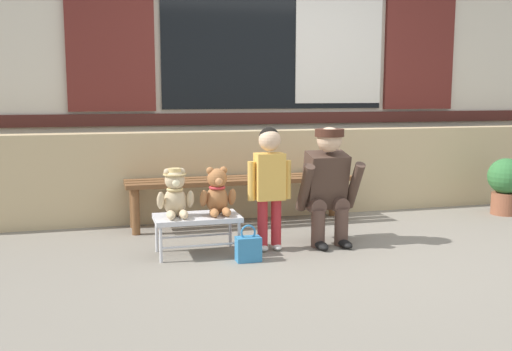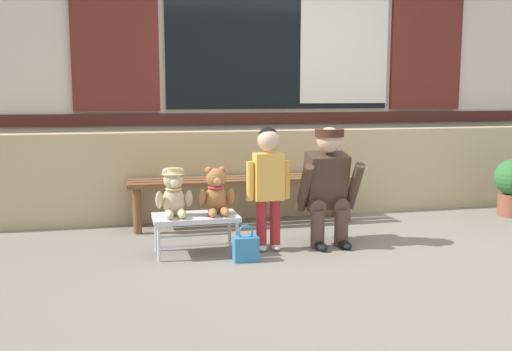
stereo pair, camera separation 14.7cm
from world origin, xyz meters
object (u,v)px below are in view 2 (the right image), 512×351
(child_standing, at_px, (268,175))
(adult_crouching, at_px, (328,185))
(teddy_bear_with_hat, at_px, (174,193))
(handbag_on_ground, at_px, (246,248))
(potted_plant, at_px, (512,184))
(teddy_bear_plain, at_px, (216,193))
(small_display_bench, at_px, (196,219))
(wooden_bench_long, at_px, (243,185))

(child_standing, xyz_separation_m, adult_crouching, (0.51, 0.07, -0.11))
(teddy_bear_with_hat, height_order, adult_crouching, adult_crouching)
(handbag_on_ground, xyz_separation_m, potted_plant, (2.91, 0.91, 0.23))
(teddy_bear_plain, bearing_deg, child_standing, -4.27)
(small_display_bench, relative_size, adult_crouching, 0.67)
(child_standing, height_order, handbag_on_ground, child_standing)
(wooden_bench_long, relative_size, adult_crouching, 2.21)
(teddy_bear_plain, height_order, potted_plant, teddy_bear_plain)
(wooden_bench_long, relative_size, handbag_on_ground, 7.72)
(child_standing, bearing_deg, handbag_on_ground, -132.92)
(child_standing, relative_size, adult_crouching, 1.01)
(child_standing, relative_size, potted_plant, 1.68)
(child_standing, bearing_deg, adult_crouching, 7.62)
(handbag_on_ground, bearing_deg, teddy_bear_with_hat, 149.89)
(small_display_bench, xyz_separation_m, child_standing, (0.56, -0.03, 0.33))
(small_display_bench, height_order, handbag_on_ground, small_display_bench)
(adult_crouching, height_order, potted_plant, adult_crouching)
(adult_crouching, relative_size, handbag_on_ground, 3.49)
(small_display_bench, relative_size, handbag_on_ground, 2.35)
(wooden_bench_long, distance_m, adult_crouching, 0.99)
(teddy_bear_plain, bearing_deg, wooden_bench_long, 65.62)
(adult_crouching, xyz_separation_m, potted_plant, (2.16, 0.59, -0.16))
(teddy_bear_plain, xyz_separation_m, child_standing, (0.40, -0.03, 0.13))
(small_display_bench, height_order, child_standing, child_standing)
(adult_crouching, bearing_deg, wooden_bench_long, 121.09)
(wooden_bench_long, relative_size, child_standing, 2.19)
(wooden_bench_long, xyz_separation_m, potted_plant, (2.67, -0.26, -0.05))
(teddy_bear_with_hat, distance_m, potted_plant, 3.46)
(teddy_bear_plain, distance_m, potted_plant, 3.14)
(handbag_on_ground, bearing_deg, child_standing, 47.08)
(wooden_bench_long, bearing_deg, adult_crouching, -58.91)
(handbag_on_ground, bearing_deg, adult_crouching, 23.29)
(potted_plant, bearing_deg, adult_crouching, -164.78)
(teddy_bear_with_hat, height_order, potted_plant, teddy_bear_with_hat)
(small_display_bench, xyz_separation_m, teddy_bear_plain, (0.16, 0.00, 0.20))
(teddy_bear_with_hat, height_order, teddy_bear_plain, same)
(small_display_bench, bearing_deg, wooden_bench_long, 57.66)
(teddy_bear_with_hat, xyz_separation_m, adult_crouching, (1.23, 0.04, 0.01))
(child_standing, bearing_deg, teddy_bear_plain, 175.73)
(small_display_bench, bearing_deg, teddy_bear_plain, 0.51)
(child_standing, distance_m, handbag_on_ground, 0.60)
(adult_crouching, xyz_separation_m, handbag_on_ground, (-0.74, -0.32, -0.38))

